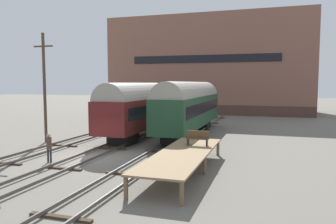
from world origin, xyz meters
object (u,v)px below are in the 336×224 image
train_car_green (190,105)px  person_worker (49,145)px  train_car_maroon (146,105)px  bench (198,138)px  utility_pole (44,86)px

train_car_green → person_worker: 14.71m
train_car_maroon → train_car_green: train_car_green is taller
train_car_green → bench: (3.04, -10.65, -1.31)m
bench → utility_pole: bearing=166.6°
bench → utility_pole: utility_pole is taller
person_worker → bench: bearing=16.9°
utility_pole → bench: bearing=-13.4°
train_car_maroon → bench: bearing=-53.7°
train_car_green → person_worker: train_car_green is taller
person_worker → utility_pole: 8.49m
train_car_green → person_worker: size_ratio=8.51×
train_car_maroon → utility_pole: utility_pole is taller
train_car_maroon → utility_pole: size_ratio=1.80×
bench → person_worker: size_ratio=0.75×
train_car_maroon → bench: 12.26m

